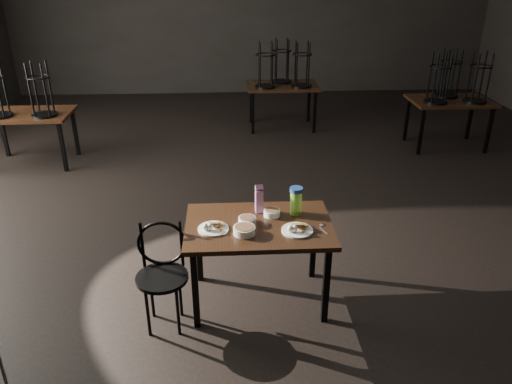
{
  "coord_description": "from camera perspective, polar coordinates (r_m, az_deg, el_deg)",
  "views": [
    {
      "loc": [
        -0.53,
        -4.9,
        2.73
      ],
      "look_at": [
        -0.31,
        -0.95,
        0.85
      ],
      "focal_mm": 35.0,
      "sensor_mm": 36.0,
      "label": 1
    }
  ],
  "objects": [
    {
      "name": "main_table",
      "position": [
        4.11,
        0.32,
        -4.64
      ],
      "size": [
        1.2,
        0.8,
        0.75
      ],
      "color": "black",
      "rests_on": "ground"
    },
    {
      "name": "spoon",
      "position": [
        4.08,
        7.55,
        -3.79
      ],
      "size": [
        0.05,
        0.19,
        0.01
      ],
      "color": "silver",
      "rests_on": "main_table"
    },
    {
      "name": "bowl_big",
      "position": [
        3.92,
        -1.35,
        -4.37
      ],
      "size": [
        0.18,
        0.18,
        0.06
      ],
      "color": "white",
      "rests_on": "main_table"
    },
    {
      "name": "bentwood_chair",
      "position": [
        4.03,
        -10.67,
        -8.44
      ],
      "size": [
        0.41,
        0.41,
        0.87
      ],
      "rotation": [
        0.0,
        0.0,
        0.02
      ],
      "color": "black",
      "rests_on": "ground"
    },
    {
      "name": "plate_right",
      "position": [
        3.97,
        4.71,
        -4.23
      ],
      "size": [
        0.25,
        0.25,
        0.08
      ],
      "color": "white",
      "rests_on": "main_table"
    },
    {
      "name": "juice_carton",
      "position": [
        4.21,
        0.36,
        -0.84
      ],
      "size": [
        0.07,
        0.07,
        0.25
      ],
      "color": "#85186D",
      "rests_on": "main_table"
    },
    {
      "name": "bg_table_right",
      "position": [
        8.23,
        21.43,
        9.96
      ],
      "size": [
        1.2,
        0.8,
        1.48
      ],
      "color": "black",
      "rests_on": "ground"
    },
    {
      "name": "bg_table_left",
      "position": [
        7.67,
        -24.84,
        8.12
      ],
      "size": [
        1.2,
        0.8,
        1.48
      ],
      "color": "black",
      "rests_on": "ground"
    },
    {
      "name": "room",
      "position": [
        4.94,
        2.37,
        20.73
      ],
      "size": [
        12.0,
        12.04,
        3.22
      ],
      "color": "black",
      "rests_on": "ground"
    },
    {
      "name": "bg_table_far",
      "position": [
        8.63,
        3.05,
        12.31
      ],
      "size": [
        1.2,
        0.8,
        1.48
      ],
      "color": "black",
      "rests_on": "ground"
    },
    {
      "name": "bowl_far",
      "position": [
        4.19,
        1.82,
        -2.36
      ],
      "size": [
        0.14,
        0.14,
        0.05
      ],
      "color": "white",
      "rests_on": "main_table"
    },
    {
      "name": "bowl_near",
      "position": [
        4.07,
        -1.03,
        -3.26
      ],
      "size": [
        0.14,
        0.14,
        0.06
      ],
      "color": "white",
      "rests_on": "main_table"
    },
    {
      "name": "water_bottle",
      "position": [
        4.19,
        4.59,
        -0.98
      ],
      "size": [
        0.13,
        0.13,
        0.24
      ],
      "color": "#8AD93F",
      "rests_on": "main_table"
    },
    {
      "name": "plate_left",
      "position": [
        4.0,
        -4.95,
        -4.04
      ],
      "size": [
        0.25,
        0.25,
        0.08
      ],
      "color": "white",
      "rests_on": "main_table"
    }
  ]
}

